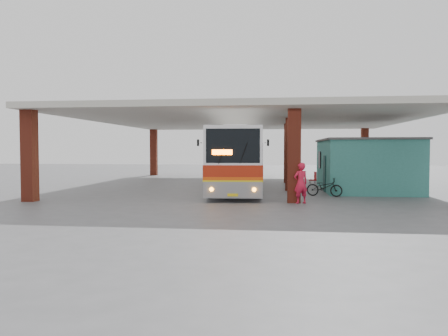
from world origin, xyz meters
TOP-DOWN VIEW (x-y plane):
  - ground at (0.00, 0.00)m, footprint 90.00×90.00m
  - brick_columns at (1.43, 5.00)m, footprint 20.10×21.60m
  - canopy_roof at (0.50, 6.50)m, footprint 21.00×23.00m
  - shop_building at (7.49, 4.00)m, footprint 5.20×8.20m
  - coach_bus at (-0.26, 2.95)m, footprint 3.68×13.38m
  - motorcycle at (4.70, -0.09)m, footprint 1.99×1.19m
  - pedestrian at (3.30, -3.30)m, footprint 0.81×0.70m
  - red_chair at (4.86, 8.48)m, footprint 0.53×0.53m

SIDE VIEW (x-z plane):
  - ground at x=0.00m, z-range 0.00..0.00m
  - red_chair at x=4.86m, z-range -0.03..0.83m
  - motorcycle at x=4.70m, z-range 0.00..0.99m
  - pedestrian at x=3.30m, z-range 0.00..1.88m
  - shop_building at x=7.49m, z-range 0.01..3.12m
  - coach_bus at x=-0.26m, z-range -0.01..3.84m
  - brick_columns at x=1.43m, z-range 0.00..4.35m
  - canopy_roof at x=0.50m, z-range 4.35..4.65m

